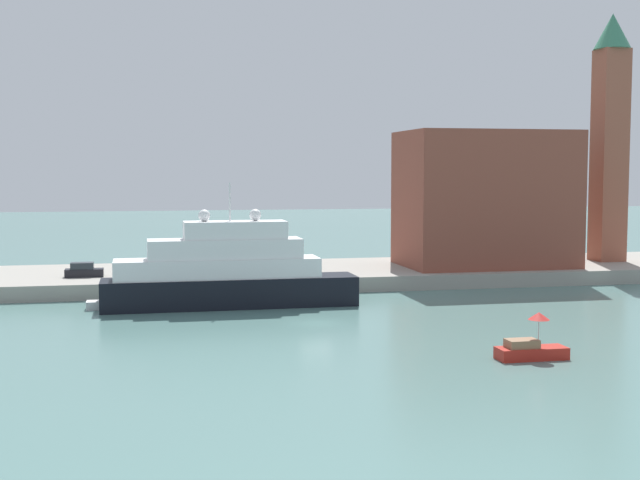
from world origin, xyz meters
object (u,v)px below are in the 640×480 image
at_px(harbor_building, 485,199).
at_px(bell_tower, 610,129).
at_px(small_motorboat, 531,347).
at_px(parked_car, 84,271).
at_px(large_yacht, 227,273).
at_px(mooring_bollard, 315,272).
at_px(person_figure, 140,270).
at_px(work_barge, 123,304).

distance_m(harbor_building, bell_tower, 18.56).
relative_size(small_motorboat, parked_car, 1.22).
bearing_deg(parked_car, small_motorboat, -51.32).
height_order(large_yacht, mooring_bollard, large_yacht).
relative_size(large_yacht, parked_car, 6.02).
distance_m(harbor_building, parked_car, 44.79).
distance_m(bell_tower, person_figure, 57.41).
xyz_separation_m(work_barge, mooring_bollard, (19.07, 6.90, 1.63)).
xyz_separation_m(work_barge, bell_tower, (56.66, 14.76, 16.97)).
relative_size(parked_car, person_figure, 2.21).
xyz_separation_m(bell_tower, mooring_bollard, (-37.59, -7.86, -15.35)).
bearing_deg(small_motorboat, person_figure, 124.58).
bearing_deg(harbor_building, large_yacht, -155.68).
bearing_deg(mooring_bollard, work_barge, -160.12).
relative_size(harbor_building, person_figure, 10.81).
bearing_deg(parked_car, work_barge, -70.40).
bearing_deg(bell_tower, parked_car, -177.02).
height_order(harbor_building, parked_car, harbor_building).
xyz_separation_m(large_yacht, mooring_bollard, (9.82, 7.98, -1.09)).
height_order(parked_car, person_figure, person_figure).
relative_size(small_motorboat, bell_tower, 0.16).
height_order(large_yacht, parked_car, large_yacht).
xyz_separation_m(bell_tower, person_figure, (-55.18, -5.08, -14.99)).
bearing_deg(mooring_bollard, large_yacht, -140.89).
relative_size(work_barge, bell_tower, 0.22).
xyz_separation_m(person_figure, mooring_bollard, (17.60, -2.78, -0.36)).
height_order(harbor_building, bell_tower, bell_tower).
bearing_deg(person_figure, large_yacht, -54.13).
xyz_separation_m(small_motorboat, mooring_bollard, (-7.57, 33.73, 1.20)).
distance_m(work_barge, person_figure, 9.98).
bearing_deg(mooring_bollard, person_figure, 171.03).
relative_size(large_yacht, small_motorboat, 4.94).
xyz_separation_m(harbor_building, person_figure, (-38.62, -3.18, -6.84)).
relative_size(harbor_building, bell_tower, 0.64).
bearing_deg(small_motorboat, bell_tower, 54.18).
height_order(work_barge, harbor_building, harbor_building).
relative_size(bell_tower, parked_car, 7.66).
height_order(harbor_building, person_figure, harbor_building).
distance_m(small_motorboat, work_barge, 37.82).
xyz_separation_m(large_yacht, small_motorboat, (17.39, -25.75, -2.29)).
bearing_deg(harbor_building, bell_tower, 6.55).
relative_size(work_barge, mooring_bollard, 7.19).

